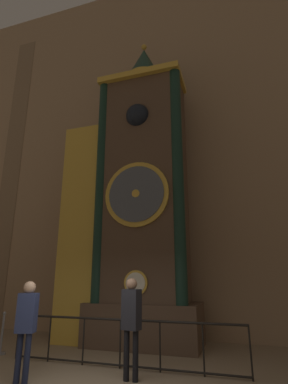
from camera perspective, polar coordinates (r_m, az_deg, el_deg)
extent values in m
cube|color=#997A5B|center=(11.61, 3.02, 11.48)|extent=(24.00, 0.30, 14.35)
cube|color=#7D644B|center=(14.24, -23.75, 4.41)|extent=(0.90, 0.12, 12.92)
cube|color=brown|center=(9.19, 0.00, -23.85)|extent=(3.21, 1.61, 1.14)
cube|color=brown|center=(9.56, 0.00, 1.85)|extent=(2.57, 1.40, 7.23)
cube|color=gold|center=(11.07, -0.18, 19.62)|extent=(2.77, 1.54, 0.20)
cylinder|color=gold|center=(8.41, -1.58, -16.92)|extent=(0.66, 0.05, 0.66)
cylinder|color=silver|center=(8.39, -1.65, -16.92)|extent=(0.54, 0.03, 0.54)
cylinder|color=gold|center=(8.73, -1.46, -0.38)|extent=(1.95, 0.07, 1.95)
cylinder|color=#4C515B|center=(8.69, -1.55, -0.30)|extent=(1.68, 0.04, 1.68)
cylinder|color=gold|center=(8.67, -1.60, -0.27)|extent=(0.23, 0.03, 0.23)
cube|color=#30241B|center=(10.18, -0.37, 13.11)|extent=(0.95, 0.42, 0.95)
sphere|color=black|center=(9.83, -1.16, 14.25)|extent=(0.76, 0.76, 0.76)
cylinder|color=#142D23|center=(9.47, -8.14, 2.20)|extent=(0.34, 0.34, 7.23)
cylinder|color=#142D23|center=(8.73, 6.43, 3.72)|extent=(0.34, 0.34, 7.23)
cylinder|color=gold|center=(11.29, 0.00, 20.36)|extent=(1.18, 1.18, 0.30)
cone|color=#163227|center=(11.75, 0.00, 23.29)|extent=(1.12, 1.12, 1.19)
sphere|color=gold|center=(12.21, 0.00, 25.88)|extent=(0.20, 0.20, 0.20)
cube|color=brown|center=(10.04, -10.73, -6.87)|extent=(1.26, 1.19, 6.75)
cube|color=gold|center=(9.52, -12.46, -6.28)|extent=(1.33, 0.06, 6.75)
cylinder|color=black|center=(8.51, -22.90, -23.95)|extent=(0.04, 0.04, 0.97)
cylinder|color=black|center=(7.99, -17.57, -25.01)|extent=(0.04, 0.04, 0.97)
cylinder|color=black|center=(7.55, -11.46, -25.99)|extent=(0.04, 0.04, 0.97)
cylinder|color=black|center=(7.18, -4.56, -26.76)|extent=(0.04, 0.04, 0.97)
cylinder|color=black|center=(6.91, 3.07, -27.23)|extent=(0.04, 0.04, 0.97)
cylinder|color=black|center=(6.74, 11.25, -27.26)|extent=(0.04, 0.04, 0.97)
cylinder|color=black|center=(6.68, 19.66, -26.80)|extent=(0.04, 0.04, 0.97)
cylinder|color=black|center=(7.11, -4.47, -23.09)|extent=(5.28, 0.05, 0.05)
cylinder|color=black|center=(7.27, -4.64, -30.05)|extent=(5.28, 0.04, 0.04)
cylinder|color=#1B213A|center=(6.69, -22.78, -27.07)|extent=(0.11, 0.11, 0.84)
cylinder|color=#1B213A|center=(6.58, -21.43, -27.40)|extent=(0.11, 0.11, 0.84)
cube|color=navy|center=(6.51, -21.36, -20.60)|extent=(0.38, 0.30, 0.71)
sphere|color=tan|center=(6.48, -20.94, -16.60)|extent=(0.23, 0.23, 0.23)
cylinder|color=black|center=(6.42, -3.36, -28.55)|extent=(0.11, 0.11, 0.87)
cylinder|color=black|center=(6.36, -1.63, -28.69)|extent=(0.11, 0.11, 0.87)
cube|color=black|center=(6.26, -2.40, -21.41)|extent=(0.38, 0.29, 0.74)
sphere|color=#8C664C|center=(6.23, -2.35, -17.09)|extent=(0.22, 0.22, 0.22)
cylinder|color=gray|center=(9.17, -25.78, -25.95)|extent=(0.28, 0.28, 0.04)
cylinder|color=gray|center=(9.09, -25.42, -23.27)|extent=(0.06, 0.06, 0.91)
sphere|color=gray|center=(9.03, -25.03, -20.21)|extent=(0.09, 0.09, 0.09)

